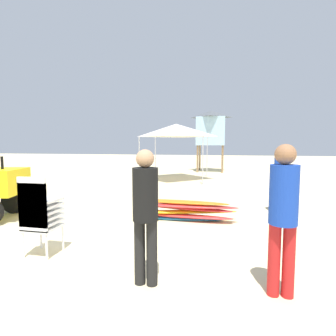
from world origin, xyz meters
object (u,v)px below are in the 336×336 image
at_px(lifeguard_near_left, 283,210).
at_px(lifeguard_near_center, 280,176).
at_px(stacked_plastic_chairs, 38,210).
at_px(lifeguard_near_right, 145,208).
at_px(surfboard_pile, 183,210).
at_px(popup_canopy, 176,130).
at_px(lifeguard_tower, 211,128).

bearing_deg(lifeguard_near_left, lifeguard_near_center, 79.48).
distance_m(stacked_plastic_chairs, lifeguard_near_center, 5.62).
distance_m(lifeguard_near_center, lifeguard_near_right, 4.74).
bearing_deg(surfboard_pile, lifeguard_near_center, 26.09).
distance_m(surfboard_pile, lifeguard_near_left, 3.39).
relative_size(surfboard_pile, popup_canopy, 0.85).
height_order(surfboard_pile, popup_canopy, popup_canopy).
relative_size(lifeguard_near_left, popup_canopy, 0.60).
xyz_separation_m(surfboard_pile, popup_canopy, (-1.46, 7.21, 2.24)).
xyz_separation_m(popup_canopy, lifeguard_tower, (1.51, 4.50, 0.38)).
bearing_deg(surfboard_pile, lifeguard_near_right, -90.32).
bearing_deg(popup_canopy, lifeguard_near_center, -57.73).
distance_m(stacked_plastic_chairs, lifeguard_tower, 14.48).
distance_m(popup_canopy, lifeguard_tower, 4.76).
height_order(lifeguard_near_center, lifeguard_near_right, lifeguard_near_right).
bearing_deg(popup_canopy, lifeguard_near_left, -73.04).
relative_size(stacked_plastic_chairs, popup_canopy, 0.43).
bearing_deg(lifeguard_near_left, stacked_plastic_chairs, 173.64).
bearing_deg(lifeguard_near_center, stacked_plastic_chairs, -139.68).
height_order(lifeguard_near_left, lifeguard_near_center, lifeguard_near_left).
xyz_separation_m(surfboard_pile, lifeguard_tower, (0.05, 11.71, 2.62)).
xyz_separation_m(lifeguard_near_left, lifeguard_near_right, (-1.63, -0.07, -0.04)).
height_order(stacked_plastic_chairs, lifeguard_near_left, lifeguard_near_left).
xyz_separation_m(lifeguard_near_left, lifeguard_near_center, (0.75, 4.03, -0.07)).
relative_size(lifeguard_near_center, lifeguard_tower, 0.42).
xyz_separation_m(stacked_plastic_chairs, lifeguard_near_center, (4.28, 3.63, 0.22)).
height_order(lifeguard_near_left, popup_canopy, popup_canopy).
bearing_deg(popup_canopy, stacked_plastic_chairs, -92.71).
bearing_deg(lifeguard_near_right, popup_canopy, 98.11).
height_order(surfboard_pile, lifeguard_tower, lifeguard_tower).
relative_size(surfboard_pile, lifeguard_tower, 0.64).
bearing_deg(stacked_plastic_chairs, lifeguard_near_center, 40.32).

